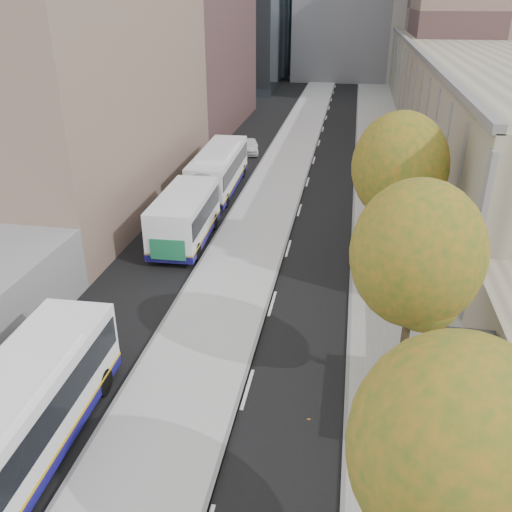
# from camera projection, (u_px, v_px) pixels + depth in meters

# --- Properties ---
(bus_platform) EXTENTS (4.25, 150.00, 0.15)m
(bus_platform) POSITION_uv_depth(u_px,v_px,m) (276.00, 183.00, 39.85)
(bus_platform) COLOR #B8B8B8
(bus_platform) RESTS_ON ground
(sidewalk) EXTENTS (4.75, 150.00, 0.08)m
(sidewalk) POSITION_uv_depth(u_px,v_px,m) (387.00, 190.00, 38.62)
(sidewalk) COLOR gray
(sidewalk) RESTS_ON ground
(building_tan) EXTENTS (18.00, 92.00, 8.00)m
(building_tan) POSITION_uv_depth(u_px,v_px,m) (483.00, 80.00, 60.86)
(building_tan) COLOR gray
(building_tan) RESTS_ON ground
(bus_shelter) EXTENTS (1.90, 4.40, 2.53)m
(bus_shelter) POSITION_uv_depth(u_px,v_px,m) (482.00, 381.00, 16.11)
(bus_shelter) COLOR #383A3F
(bus_shelter) RESTS_ON sidewalk
(tree_b) EXTENTS (4.00, 4.00, 6.97)m
(tree_b) POSITION_uv_depth(u_px,v_px,m) (455.00, 450.00, 9.91)
(tree_b) COLOR #332618
(tree_b) RESTS_ON sidewalk
(tree_c) EXTENTS (4.20, 4.20, 7.28)m
(tree_c) POSITION_uv_depth(u_px,v_px,m) (417.00, 254.00, 16.91)
(tree_c) COLOR #332618
(tree_c) RESTS_ON sidewalk
(tree_d) EXTENTS (4.40, 4.40, 7.60)m
(tree_d) POSITION_uv_depth(u_px,v_px,m) (400.00, 167.00, 24.81)
(tree_d) COLOR #332618
(tree_d) RESTS_ON sidewalk
(bus_far) EXTENTS (3.03, 17.28, 2.87)m
(bus_far) POSITION_uv_depth(u_px,v_px,m) (206.00, 187.00, 34.50)
(bus_far) COLOR white
(bus_far) RESTS_ON ground
(distant_car) EXTENTS (2.17, 3.87, 1.24)m
(distant_car) POSITION_uv_depth(u_px,v_px,m) (250.00, 146.00, 47.58)
(distant_car) COLOR white
(distant_car) RESTS_ON ground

